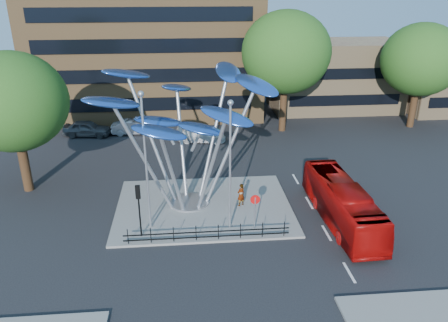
{
  "coord_description": "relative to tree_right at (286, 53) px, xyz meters",
  "views": [
    {
      "loc": [
        -2.06,
        -20.78,
        14.72
      ],
      "look_at": [
        0.23,
        4.0,
        4.3
      ],
      "focal_mm": 35.0,
      "sensor_mm": 36.0,
      "label": 1
    }
  ],
  "objects": [
    {
      "name": "street_lamp_right",
      "position": [
        -7.5,
        -19.0,
        -2.94
      ],
      "size": [
        0.36,
        0.36,
        8.3
      ],
      "color": "#9EA0A5",
      "rests_on": "traffic_island"
    },
    {
      "name": "street_lamp_left",
      "position": [
        -12.5,
        -18.5,
        -2.68
      ],
      "size": [
        0.36,
        0.36,
        8.8
      ],
      "color": "#9EA0A5",
      "rests_on": "traffic_island"
    },
    {
      "name": "parked_car_left",
      "position": [
        -19.96,
        0.04,
        -7.24
      ],
      "size": [
        4.92,
        2.51,
        1.6
      ],
      "primitive_type": "imported",
      "rotation": [
        0.0,
        0.0,
        1.44
      ],
      "color": "#464A4E",
      "rests_on": "ground"
    },
    {
      "name": "leaf_sculpture",
      "position": [
        -10.07,
        -15.32,
        -1.16
      ],
      "size": [
        12.72,
        9.54,
        9.51
      ],
      "color": "#9EA0A5",
      "rests_on": "traffic_island"
    },
    {
      "name": "traffic_island",
      "position": [
        -9.0,
        -16.0,
        -7.96
      ],
      "size": [
        12.0,
        9.0,
        0.15
      ],
      "primitive_type": "cube",
      "color": "slate",
      "rests_on": "ground"
    },
    {
      "name": "tree_far",
      "position": [
        14.0,
        0.0,
        -0.93
      ],
      "size": [
        8.0,
        8.0,
        10.81
      ],
      "color": "black",
      "rests_on": "ground"
    },
    {
      "name": "pedestrian_railing_front",
      "position": [
        -9.0,
        -20.3,
        -7.48
      ],
      "size": [
        10.0,
        0.06,
        1.0
      ],
      "color": "black",
      "rests_on": "traffic_island"
    },
    {
      "name": "tree_right",
      "position": [
        0.0,
        0.0,
        0.0
      ],
      "size": [
        8.8,
        8.8,
        12.11
      ],
      "color": "black",
      "rests_on": "ground"
    },
    {
      "name": "pedestrian",
      "position": [
        -6.44,
        -16.18,
        -7.06
      ],
      "size": [
        0.72,
        0.66,
        1.64
      ],
      "primitive_type": "imported",
      "rotation": [
        0.0,
        0.0,
        3.75
      ],
      "color": "gray",
      "rests_on": "traffic_island"
    },
    {
      "name": "no_entry_sign_island",
      "position": [
        -6.0,
        -19.48,
        -6.22
      ],
      "size": [
        0.6,
        0.1,
        2.45
      ],
      "color": "#9EA0A5",
      "rests_on": "traffic_island"
    },
    {
      "name": "tree_left",
      "position": [
        -22.0,
        -12.0,
        -1.24
      ],
      "size": [
        7.6,
        7.6,
        10.32
      ],
      "color": "black",
      "rests_on": "ground"
    },
    {
      "name": "red_bus",
      "position": [
        -0.19,
        -18.68,
        -6.68
      ],
      "size": [
        2.58,
        9.78,
        2.7
      ],
      "primitive_type": "imported",
      "rotation": [
        0.0,
        0.0,
        0.03
      ],
      "color": "#A80907",
      "rests_on": "ground"
    },
    {
      "name": "ground",
      "position": [
        -8.0,
        -22.0,
        -8.04
      ],
      "size": [
        120.0,
        120.0,
        0.0
      ],
      "primitive_type": "plane",
      "color": "black",
      "rests_on": "ground"
    },
    {
      "name": "parked_car_right",
      "position": [
        -8.57,
        -2.58,
        -7.35
      ],
      "size": [
        4.91,
        2.51,
        1.36
      ],
      "primitive_type": "imported",
      "rotation": [
        0.0,
        0.0,
        1.44
      ],
      "color": "silver",
      "rests_on": "ground"
    },
    {
      "name": "low_building_near",
      "position": [
        8.0,
        8.0,
        -4.04
      ],
      "size": [
        15.0,
        8.0,
        8.0
      ],
      "primitive_type": "cube",
      "color": "tan",
      "rests_on": "ground"
    },
    {
      "name": "traffic_light_island",
      "position": [
        -13.0,
        -19.5,
        -5.42
      ],
      "size": [
        0.28,
        0.18,
        3.42
      ],
      "color": "black",
      "rests_on": "traffic_island"
    },
    {
      "name": "parked_car_mid",
      "position": [
        -15.27,
        0.24,
        -7.28
      ],
      "size": [
        4.59,
        1.65,
        1.5
      ],
      "primitive_type": "imported",
      "rotation": [
        0.0,
        0.0,
        1.56
      ],
      "color": "#A1A3A9",
      "rests_on": "ground"
    }
  ]
}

